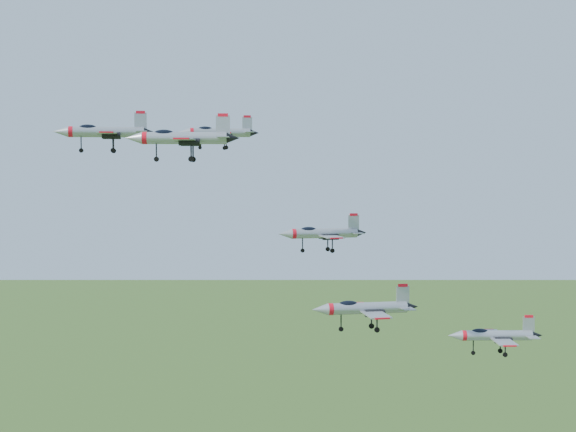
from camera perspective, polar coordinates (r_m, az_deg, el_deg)
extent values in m
cylinder|color=#9498A0|center=(112.30, -12.79, 5.85)|extent=(10.11, 1.69, 1.46)
cone|color=#9498A0|center=(112.73, -15.88, 5.79)|extent=(2.05, 1.50, 1.46)
cone|color=black|center=(112.20, -9.80, 5.88)|extent=(1.60, 1.27, 1.24)
ellipsoid|color=black|center=(112.46, -14.06, 6.11)|extent=(2.49, 1.10, 0.92)
cube|color=#9498A0|center=(109.15, -12.74, 5.78)|extent=(2.69, 4.99, 0.16)
cube|color=#9498A0|center=(115.41, -12.61, 5.63)|extent=(2.69, 4.99, 0.16)
cube|color=#9498A0|center=(112.28, -10.44, 6.64)|extent=(1.68, 0.17, 2.35)
cube|color=red|center=(112.36, -10.45, 7.27)|extent=(1.24, 0.19, 0.39)
cylinder|color=#9498A0|center=(104.83, -4.86, 5.93)|extent=(7.83, 1.15, 1.13)
cone|color=#9498A0|center=(104.40, -7.43, 5.93)|extent=(1.57, 1.14, 1.13)
cone|color=black|center=(105.45, -2.40, 5.92)|extent=(1.22, 0.96, 0.96)
ellipsoid|color=black|center=(104.65, -5.91, 6.17)|extent=(1.92, 0.82, 0.72)
cube|color=#9498A0|center=(102.43, -4.60, 5.88)|extent=(2.01, 3.83, 0.12)
cube|color=#9498A0|center=(107.26, -4.91, 5.75)|extent=(2.01, 3.83, 0.12)
cube|color=#9498A0|center=(105.36, -2.92, 6.56)|extent=(1.30, 0.11, 1.83)
cube|color=red|center=(105.42, -2.92, 7.08)|extent=(0.96, 0.12, 0.30)
cylinder|color=#9498A0|center=(82.99, -7.37, 5.52)|extent=(8.73, 2.77, 1.25)
cone|color=#9498A0|center=(83.69, -10.92, 5.47)|extent=(1.92, 1.54, 1.25)
cone|color=black|center=(82.61, -3.91, 5.55)|extent=(1.51, 1.28, 1.06)
ellipsoid|color=black|center=(83.25, -8.83, 5.83)|extent=(2.24, 1.26, 0.79)
cube|color=#9498A0|center=(80.28, -7.44, 5.43)|extent=(2.93, 4.55, 0.13)
cube|color=#9498A0|center=(85.63, -7.05, 5.29)|extent=(2.93, 4.55, 0.13)
cube|color=#9498A0|center=(82.73, -4.65, 6.44)|extent=(1.44, 0.37, 2.02)
cube|color=red|center=(82.80, -4.65, 7.17)|extent=(1.06, 0.32, 0.34)
cylinder|color=#9498A0|center=(111.18, 2.60, -1.23)|extent=(9.38, 1.62, 1.35)
cone|color=#9498A0|center=(109.78, -0.22, -1.29)|extent=(1.91, 1.40, 1.35)
cone|color=black|center=(112.77, 5.24, -1.18)|extent=(1.49, 1.19, 1.15)
ellipsoid|color=black|center=(110.54, 1.46, -0.99)|extent=(2.31, 1.04, 0.86)
cube|color=#9498A0|center=(108.47, 3.12, -1.48)|extent=(2.52, 4.64, 0.15)
cube|color=#9498A0|center=(114.05, 2.30, -1.25)|extent=(2.52, 4.64, 0.15)
cube|color=#9498A0|center=(112.32, 4.69, -0.48)|extent=(1.56, 0.17, 2.18)
cube|color=red|center=(112.25, 4.69, 0.10)|extent=(1.15, 0.18, 0.36)
cylinder|color=#9498A0|center=(94.86, 5.66, -6.53)|extent=(9.52, 1.62, 1.37)
cone|color=#9498A0|center=(93.50, 2.28, -6.66)|extent=(1.93, 1.42, 1.37)
cone|color=black|center=(96.48, 8.82, -6.39)|extent=(1.51, 1.20, 1.16)
ellipsoid|color=black|center=(94.18, 4.30, -6.28)|extent=(2.34, 1.05, 0.87)
cube|color=#9498A0|center=(92.17, 6.29, -6.99)|extent=(2.55, 4.70, 0.15)
cube|color=#9498A0|center=(97.77, 5.31, -6.40)|extent=(2.55, 4.70, 0.15)
cube|color=#9498A0|center=(95.89, 8.17, -5.59)|extent=(1.58, 0.17, 2.21)
cube|color=red|center=(95.72, 8.17, -4.90)|extent=(1.16, 0.18, 0.37)
cylinder|color=#9498A0|center=(119.40, 14.62, -8.22)|extent=(10.14, 3.27, 1.45)
cone|color=#9498A0|center=(117.94, 11.77, -8.32)|extent=(2.24, 1.79, 1.45)
cone|color=black|center=(121.08, 17.29, -8.10)|extent=(1.76, 1.50, 1.23)
ellipsoid|color=black|center=(118.66, 13.47, -8.00)|extent=(2.60, 1.48, 0.92)
cube|color=#9498A0|center=(116.57, 15.14, -8.64)|extent=(3.42, 5.30, 0.16)
cube|color=#9498A0|center=(122.46, 14.32, -8.06)|extent=(3.42, 5.30, 0.16)
cube|color=#9498A0|center=(120.42, 16.74, -7.42)|extent=(1.67, 0.44, 2.34)
cube|color=red|center=(120.20, 16.75, -6.85)|extent=(1.23, 0.38, 0.39)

